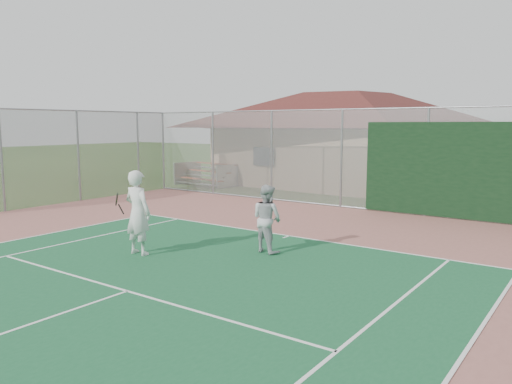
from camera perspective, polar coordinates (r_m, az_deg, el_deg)
back_fence at (r=16.94m, az=19.21°, el=2.89°), size 20.08×0.11×3.53m
side_fence_left at (r=20.56m, az=-19.63°, el=3.87°), size 0.08×9.00×3.50m
clubhouse at (r=25.08m, az=10.36°, el=7.03°), size 12.76×8.79×5.37m
bleachers at (r=24.69m, az=-5.55°, el=2.11°), size 3.03×1.97×1.08m
player_white_front at (r=11.62m, az=-13.38°, el=-2.38°), size 0.87×0.70×1.93m
player_grey_back at (r=11.56m, az=1.26°, el=-3.14°), size 0.87×0.74×1.58m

